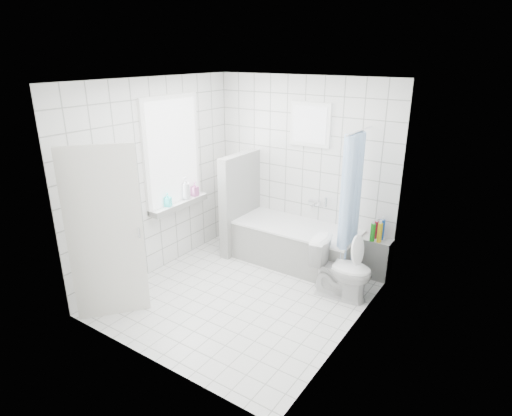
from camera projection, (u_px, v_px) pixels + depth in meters
The scene contains 19 objects.
ground at pixel (243, 294), 5.40m from camera, with size 3.00×3.00×0.00m, color white.
ceiling at pixel (240, 80), 4.51m from camera, with size 3.00×3.00×0.00m, color white.
wall_back at pixel (303, 169), 6.13m from camera, with size 2.80×0.02×2.60m, color white.
wall_front at pixel (143, 242), 3.79m from camera, with size 2.80×0.02×2.60m, color white.
wall_left at pixel (156, 178), 5.69m from camera, with size 0.02×3.00×2.60m, color white.
wall_right at pixel (357, 222), 4.22m from camera, with size 0.02×3.00×2.60m, color white.
window_left at pixel (173, 152), 5.80m from camera, with size 0.01×0.90×1.40m, color white.
window_back at pixel (309, 125), 5.81m from camera, with size 0.50×0.01×0.50m, color white.
window_sill at pixel (179, 204), 6.03m from camera, with size 0.18×1.02×0.08m, color white.
door at pixel (106, 235), 4.67m from camera, with size 0.04×0.80×2.00m, color silver.
bathtub at pixel (296, 245), 6.11m from camera, with size 1.76×0.77×0.58m.
partition_wall at pixel (240, 203), 6.41m from camera, with size 0.15×0.85×1.50m, color white.
tiled_ledge at pixel (375, 258), 5.75m from camera, with size 0.40×0.24×0.55m, color white.
toilet at pixel (342, 269), 5.24m from camera, with size 0.42×0.74×0.75m, color white.
curtain_rod at pixel (360, 131), 5.08m from camera, with size 0.02×0.02×0.80m, color silver.
shower_curtain at pixel (350, 205), 5.28m from camera, with size 0.14×0.48×1.78m, color #4886D3, non-canonical shape.
tub_faucet at pixel (315, 203), 6.13m from camera, with size 0.18×0.06×0.06m, color silver.
sill_bottles at pixel (185, 190), 6.05m from camera, with size 0.15×0.66×0.33m.
ledge_bottles at pixel (378, 231), 5.59m from camera, with size 0.15×0.19×0.28m.
Camera 1 is at (2.76, -3.81, 2.89)m, focal length 30.00 mm.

